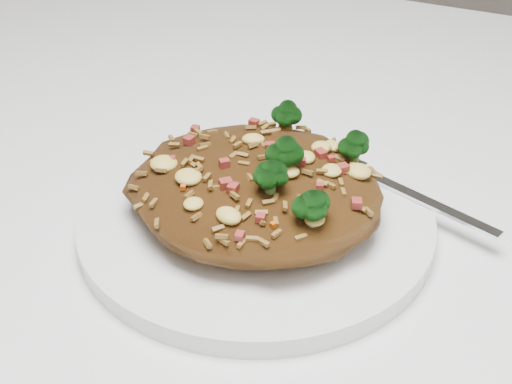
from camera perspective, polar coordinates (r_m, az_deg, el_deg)
dining_table at (r=0.61m, az=1.55°, el=-5.01°), size 1.20×0.80×0.75m
plate at (r=0.48m, az=0.00°, el=-2.14°), size 0.24×0.24×0.01m
fried_rice at (r=0.47m, az=0.14°, el=1.07°), size 0.17×0.16×0.06m
fork at (r=0.51m, az=11.76°, el=0.07°), size 0.16×0.07×0.00m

